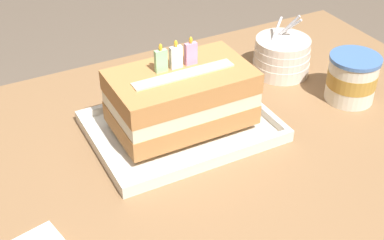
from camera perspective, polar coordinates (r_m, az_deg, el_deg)
dining_table at (r=1.10m, az=1.04°, el=-6.48°), size 1.18×0.73×0.78m
foil_tray at (r=1.03m, az=-1.11°, el=-0.87°), size 0.34×0.25×0.02m
birthday_cake at (r=0.99m, az=-1.15°, el=2.47°), size 0.26×0.15×0.16m
bowl_stack at (r=1.23m, az=9.56°, el=6.75°), size 0.13×0.13×0.14m
ice_cream_tub at (r=1.16m, az=16.72°, el=4.33°), size 0.11×0.11×0.10m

